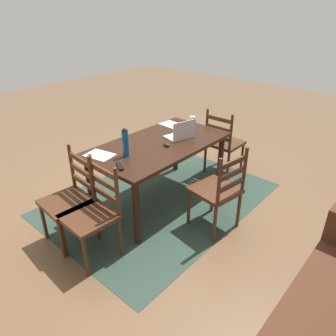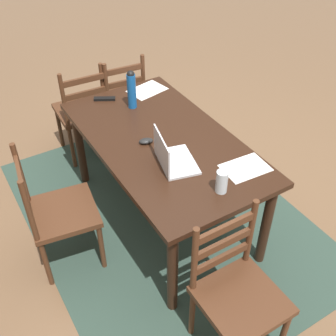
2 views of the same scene
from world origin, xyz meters
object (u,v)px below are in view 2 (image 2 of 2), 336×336
object	(u,v)px
chair_right_far	(83,111)
laptop	(171,157)
chair_right_near	(119,101)
dining_table	(163,149)
chair_left_far	(237,293)
computer_mouse	(146,141)
drinking_glass	(222,182)
chair_far_head	(57,213)
water_bottle	(132,89)
tv_remote	(105,99)

from	to	relation	value
chair_right_far	laptop	world-z (taller)	laptop
chair_right_near	chair_right_far	xyz separation A→B (m)	(-0.00, 0.36, 0.00)
dining_table	chair_left_far	size ratio (longest dim) A/B	1.74
chair_left_far	laptop	xyz separation A→B (m)	(0.84, -0.08, 0.37)
dining_table	computer_mouse	bearing A→B (deg)	82.17
drinking_glass	chair_left_far	bearing A→B (deg)	156.12
chair_far_head	chair_right_far	world-z (taller)	same
chair_far_head	laptop	bearing A→B (deg)	-110.90
computer_mouse	drinking_glass	bearing A→B (deg)	-151.93
chair_right_near	chair_right_far	distance (m)	0.36
chair_right_far	drinking_glass	bearing A→B (deg)	-173.22
chair_right_near	water_bottle	size ratio (longest dim) A/B	3.09
chair_right_far	laptop	xyz separation A→B (m)	(-1.39, -0.08, 0.37)
laptop	computer_mouse	world-z (taller)	laptop
chair_left_far	computer_mouse	world-z (taller)	chair_left_far
chair_far_head	tv_remote	world-z (taller)	chair_far_head
dining_table	tv_remote	bearing A→B (deg)	10.01
chair_right_far	drinking_glass	distance (m)	1.82
dining_table	tv_remote	size ratio (longest dim) A/B	9.73
chair_right_near	computer_mouse	size ratio (longest dim) A/B	9.50
computer_mouse	dining_table	bearing A→B (deg)	-82.40
computer_mouse	tv_remote	size ratio (longest dim) A/B	0.59
chair_right_far	dining_table	bearing A→B (deg)	-170.62
chair_far_head	chair_right_far	distance (m)	1.28
laptop	drinking_glass	distance (m)	0.40
dining_table	chair_left_far	bearing A→B (deg)	170.72
laptop	water_bottle	size ratio (longest dim) A/B	1.18
chair_right_near	drinking_glass	world-z (taller)	chair_right_near
drinking_glass	tv_remote	bearing A→B (deg)	6.31
chair_right_far	computer_mouse	bearing A→B (deg)	-176.85
dining_table	laptop	size ratio (longest dim) A/B	4.55
chair_left_far	laptop	size ratio (longest dim) A/B	2.62
dining_table	computer_mouse	size ratio (longest dim) A/B	16.54
dining_table	drinking_glass	world-z (taller)	drinking_glass
chair_right_near	laptop	bearing A→B (deg)	168.59
water_bottle	dining_table	bearing A→B (deg)	177.88
dining_table	chair_far_head	xyz separation A→B (m)	(0.01, 0.83, -0.21)
chair_far_head	chair_right_near	bearing A→B (deg)	-42.19
chair_left_far	chair_right_far	xyz separation A→B (m)	(2.23, 0.00, 0.00)
dining_table	drinking_glass	bearing A→B (deg)	-177.78
dining_table	chair_left_far	xyz separation A→B (m)	(-1.12, 0.18, -0.21)
chair_far_head	chair_left_far	size ratio (longest dim) A/B	1.00
laptop	computer_mouse	distance (m)	0.29
laptop	drinking_glass	xyz separation A→B (m)	(-0.38, -0.13, 0.02)
water_bottle	chair_right_near	bearing A→B (deg)	-14.46
chair_far_head	drinking_glass	size ratio (longest dim) A/B	6.39
chair_far_head	chair_left_far	distance (m)	1.29
water_bottle	chair_far_head	bearing A→B (deg)	119.94
chair_right_far	drinking_glass	size ratio (longest dim) A/B	6.39
laptop	computer_mouse	bearing A→B (deg)	4.56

